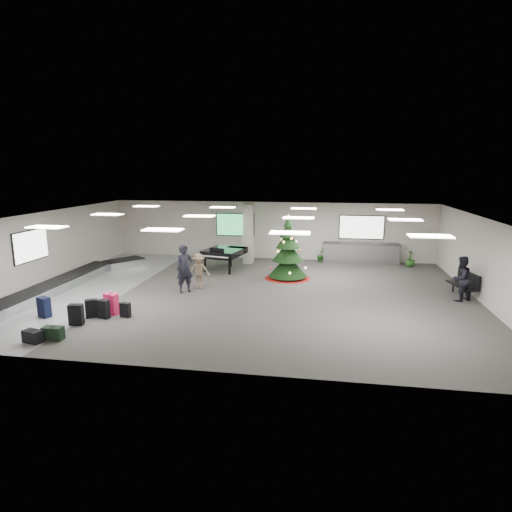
% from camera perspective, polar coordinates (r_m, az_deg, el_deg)
% --- Properties ---
extents(ground, '(18.00, 18.00, 0.00)m').
position_cam_1_polar(ground, '(17.67, -1.03, -4.94)').
color(ground, '#3A3735').
rests_on(ground, ground).
extents(room_envelope, '(18.02, 14.02, 3.21)m').
position_cam_1_polar(room_envelope, '(17.87, -1.88, 2.91)').
color(room_envelope, '#BAB3AA').
rests_on(room_envelope, ground).
extents(baggage_carousel, '(2.28, 9.71, 0.43)m').
position_cam_1_polar(baggage_carousel, '(20.40, -23.34, -3.03)').
color(baggage_carousel, silver).
rests_on(baggage_carousel, ground).
extents(service_counter, '(4.05, 0.65, 1.08)m').
position_cam_1_polar(service_counter, '(23.83, 13.79, 0.41)').
color(service_counter, silver).
rests_on(service_counter, ground).
extents(suitcase_0, '(0.48, 0.32, 0.72)m').
position_cam_1_polar(suitcase_0, '(15.26, -22.86, -7.20)').
color(suitcase_0, black).
rests_on(suitcase_0, ground).
extents(suitcase_1, '(0.47, 0.33, 0.67)m').
position_cam_1_polar(suitcase_1, '(15.59, -19.70, -6.67)').
color(suitcase_1, black).
rests_on(suitcase_1, ground).
extents(pink_suitcase, '(0.53, 0.40, 0.77)m').
position_cam_1_polar(pink_suitcase, '(15.90, -18.73, -6.06)').
color(pink_suitcase, '#FF215E').
rests_on(pink_suitcase, ground).
extents(suitcase_3, '(0.49, 0.43, 0.66)m').
position_cam_1_polar(suitcase_3, '(15.82, -21.06, -6.51)').
color(suitcase_3, black).
rests_on(suitcase_3, ground).
extents(navy_suitcase, '(0.52, 0.43, 0.72)m').
position_cam_1_polar(navy_suitcase, '(16.49, -26.41, -6.13)').
color(navy_suitcase, black).
rests_on(navy_suitcase, ground).
extents(green_duffel, '(0.61, 0.32, 0.42)m').
position_cam_1_polar(green_duffel, '(14.32, -25.43, -9.28)').
color(green_duffel, black).
rests_on(green_duffel, ground).
extents(suitcase_7, '(0.38, 0.24, 0.53)m').
position_cam_1_polar(suitcase_7, '(15.49, -17.03, -6.88)').
color(suitcase_7, black).
rests_on(suitcase_7, ground).
extents(black_duffel, '(0.63, 0.46, 0.39)m').
position_cam_1_polar(black_duffel, '(14.36, -27.62, -9.49)').
color(black_duffel, black).
rests_on(black_duffel, ground).
extents(christmas_tree, '(2.12, 2.12, 3.02)m').
position_cam_1_polar(christmas_tree, '(19.83, 4.27, -0.06)').
color(christmas_tree, '#6A0B09').
rests_on(christmas_tree, ground).
extents(grand_piano, '(2.10, 2.50, 1.25)m').
position_cam_1_polar(grand_piano, '(21.45, -4.38, 0.45)').
color(grand_piano, black).
rests_on(grand_piano, ground).
extents(bench, '(0.87, 1.68, 1.02)m').
position_cam_1_polar(bench, '(18.96, 26.09, -3.21)').
color(bench, black).
rests_on(bench, ground).
extents(traveler_a, '(0.86, 0.83, 1.99)m').
position_cam_1_polar(traveler_a, '(17.76, -9.48, -1.70)').
color(traveler_a, black).
rests_on(traveler_a, ground).
extents(traveler_b, '(1.03, 0.67, 1.51)m').
position_cam_1_polar(traveler_b, '(18.33, -7.65, -2.00)').
color(traveler_b, '#826B50').
rests_on(traveler_b, ground).
extents(traveler_bench, '(1.08, 1.03, 1.76)m').
position_cam_1_polar(traveler_bench, '(18.20, 25.65, -2.75)').
color(traveler_bench, black).
rests_on(traveler_bench, ground).
extents(potted_plant_left, '(0.56, 0.56, 0.80)m').
position_cam_1_polar(potted_plant_left, '(23.63, 8.64, 0.16)').
color(potted_plant_left, '#153E14').
rests_on(potted_plant_left, ground).
extents(potted_plant_right, '(0.59, 0.59, 0.89)m').
position_cam_1_polar(potted_plant_right, '(23.58, 19.93, -0.32)').
color(potted_plant_right, '#153E14').
rests_on(potted_plant_right, ground).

